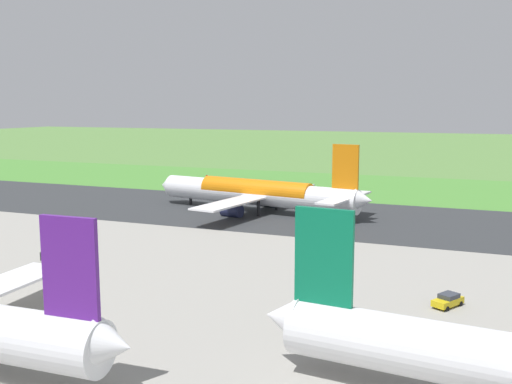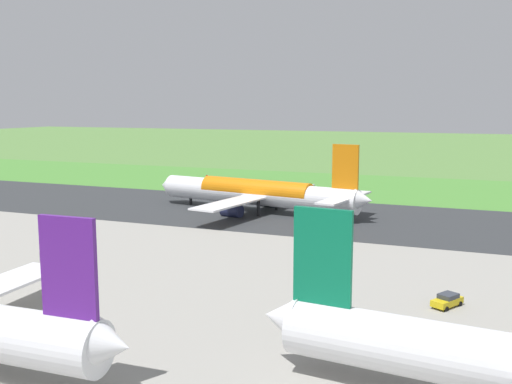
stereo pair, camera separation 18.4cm
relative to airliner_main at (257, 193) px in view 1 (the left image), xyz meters
The scene contains 9 objects.
ground_plane 8.71m from the airliner_main, ahead, with size 800.00×800.00×0.00m, color #547F3D.
runway_asphalt 8.69m from the airliner_main, ahead, with size 600.00×41.69×0.06m, color #2D3033.
grass_verge_foreground 39.24m from the airliner_main, 78.85° to the right, with size 600.00×80.00×0.04m, color #478534.
airliner_main is the anchor object (origin of this frame).
service_truck_baggage 50.84m from the airliner_main, 75.32° to the left, with size 3.37×6.13×2.65m.
service_car_followme 36.37m from the airliner_main, 133.99° to the left, with size 2.26×4.36×1.62m.
service_car_ops 66.06m from the airliner_main, 131.55° to the left, with size 3.63×4.54×1.62m.
no_stopping_sign 47.78m from the airliner_main, 49.87° to the right, with size 0.60×0.10×2.88m.
traffic_cone_orange 53.66m from the airliner_main, 50.88° to the right, with size 0.40×0.40×0.55m, color orange.
Camera 1 is at (-54.92, 119.74, 23.66)m, focal length 41.25 mm.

